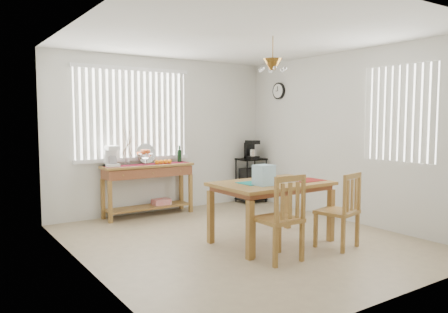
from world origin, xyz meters
TOP-DOWN VIEW (x-y plane):
  - ground at (0.00, 0.00)m, footprint 4.00×4.50m
  - room_shell at (0.00, 0.02)m, footprint 4.20×4.70m
  - sideboard at (-0.39, 2.02)m, footprint 1.49×0.42m
  - sideboard_items at (-0.63, 2.03)m, footprint 1.42×0.35m
  - wire_cart at (1.70, 2.00)m, footprint 0.49×0.39m
  - cart_items at (1.70, 2.01)m, footprint 0.20×0.23m
  - dining_table at (0.26, -0.29)m, footprint 1.46×0.95m
  - table_items at (0.13, -0.41)m, footprint 1.11×0.51m
  - chair_left at (-0.14, -0.92)m, footprint 0.45×0.45m
  - chair_right at (0.80, -0.95)m, footprint 0.52×0.52m

SIDE VIEW (x-z plane):
  - ground at x=0.00m, z-range -0.01..0.00m
  - chair_right at x=0.80m, z-range -0.01..0.92m
  - chair_left at x=-0.14m, z-range -0.01..0.96m
  - wire_cart at x=1.70m, z-range 0.08..0.92m
  - sideboard at x=-0.39m, z-range 0.21..1.05m
  - dining_table at x=0.26m, z-range 0.30..1.08m
  - table_items at x=0.13m, z-range 0.74..0.99m
  - sideboard_items at x=-0.63m, z-range 0.65..1.29m
  - cart_items at x=1.70m, z-range 0.82..1.16m
  - room_shell at x=0.00m, z-range 0.34..3.04m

